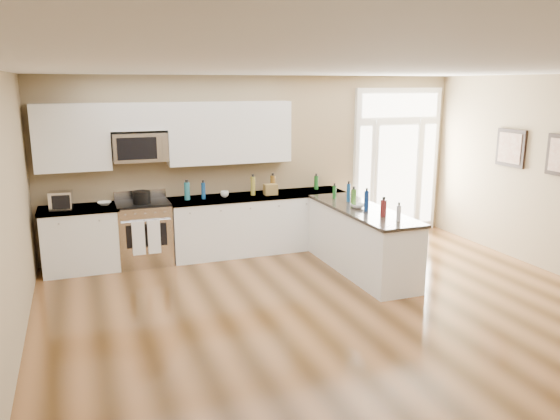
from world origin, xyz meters
name	(u,v)px	position (x,y,z in m)	size (l,w,h in m)	color
ground	(385,349)	(0.00, 0.00, 0.00)	(8.00, 8.00, 0.00)	#462C13
room_shell	(393,186)	(0.00, 0.00, 1.71)	(8.00, 8.00, 8.00)	#9A8561
back_cabinet_left	(81,241)	(-2.87, 3.69, 0.44)	(1.10, 0.66, 0.94)	white
back_cabinet_right	(259,225)	(-0.16, 3.69, 0.44)	(2.85, 0.66, 0.94)	white
peninsula_cabinet	(361,242)	(0.93, 2.24, 0.43)	(0.69, 2.32, 0.94)	white
upper_cabinet_left	(71,138)	(-2.88, 3.83, 1.93)	(1.04, 0.33, 0.95)	white
upper_cabinet_right	(230,133)	(-0.57, 3.83, 1.93)	(1.94, 0.33, 0.95)	white
upper_cabinet_short	(138,117)	(-1.95, 3.83, 2.20)	(0.82, 0.33, 0.40)	white
microwave	(140,147)	(-1.95, 3.80, 1.76)	(0.78, 0.41, 0.42)	silver
entry_door	(397,162)	(2.55, 3.95, 1.30)	(1.70, 0.10, 2.60)	white
wall_art_near	(511,148)	(3.47, 2.20, 1.70)	(0.05, 0.58, 0.58)	black
kitchen_range	(144,233)	(-1.97, 3.69, 0.48)	(0.77, 0.69, 1.08)	silver
stockpot	(142,197)	(-1.98, 3.62, 1.05)	(0.26, 0.26, 0.20)	black
toaster_oven	(61,201)	(-3.09, 3.64, 1.07)	(0.30, 0.24, 0.26)	silver
cardboard_box	(271,189)	(0.03, 3.61, 1.02)	(0.21, 0.15, 0.17)	olive
bowl_left	(104,203)	(-2.51, 3.74, 0.96)	(0.20, 0.20, 0.05)	white
bowl_peninsula	(358,206)	(0.87, 2.27, 0.97)	(0.20, 0.20, 0.06)	white
cup_counter	(225,194)	(-0.72, 3.67, 0.99)	(0.13, 0.13, 0.10)	white
counter_bottles	(297,193)	(0.23, 2.99, 1.07)	(2.36, 2.45, 0.30)	#19591E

